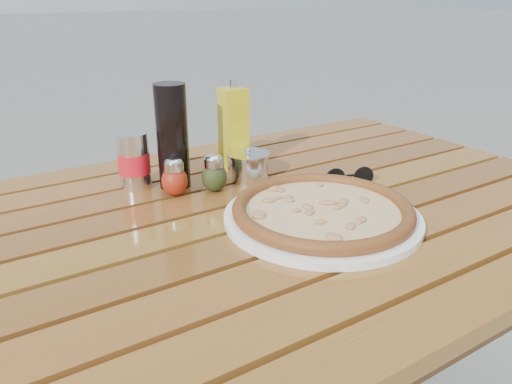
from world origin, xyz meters
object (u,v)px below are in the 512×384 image
table (261,245)px  parmesan_tin (248,165)px  pepper_shaker (174,177)px  oregano_shaker (214,174)px  olive_oil_cruet (233,129)px  pizza (323,210)px  sunglasses (349,178)px  soda_can (134,161)px  dark_bottle (172,137)px  plate (322,217)px

table → parmesan_tin: parmesan_tin is taller
pepper_shaker → oregano_shaker: (0.08, -0.02, 0.00)m
pepper_shaker → olive_oil_cruet: 0.21m
pizza → oregano_shaker: size_ratio=5.13×
table → pepper_shaker: pepper_shaker is taller
pepper_shaker → sunglasses: (0.34, -0.15, -0.02)m
oregano_shaker → pizza: bearing=-68.4°
table → soda_can: bearing=123.1°
pizza → olive_oil_cruet: 0.35m
soda_can → dark_bottle: bearing=-28.2°
plate → oregano_shaker: bearing=111.6°
plate → pepper_shaker: bearing=123.6°
plate → dark_bottle: size_ratio=1.64×
pepper_shaker → olive_oil_cruet: size_ratio=0.39×
plate → sunglasses: (0.17, 0.11, 0.01)m
pizza → soda_can: 0.42m
table → olive_oil_cruet: olive_oil_cruet is taller
olive_oil_cruet → table: bearing=-108.1°
pizza → soda_can: size_ratio=3.51×
pizza → dark_bottle: 0.36m
pepper_shaker → olive_oil_cruet: bearing=22.4°
table → dark_bottle: size_ratio=6.36×
table → pizza: pizza is taller
pizza → table: bearing=122.6°
table → oregano_shaker: (-0.03, 0.14, 0.11)m
dark_bottle → sunglasses: (0.32, -0.20, -0.09)m
pizza → pepper_shaker: size_ratio=5.13×
pizza → sunglasses: size_ratio=3.86×
plate → dark_bottle: dark_bottle is taller
plate → pizza: 0.02m
soda_can → olive_oil_cruet: (0.24, -0.01, 0.04)m
pepper_shaker → dark_bottle: size_ratio=0.37×
olive_oil_cruet → parmesan_tin: 0.10m
soda_can → parmesan_tin: bearing=-19.9°
table → olive_oil_cruet: (0.08, 0.24, 0.17)m
sunglasses → pizza: bearing=-123.5°
soda_can → sunglasses: 0.46m
dark_bottle → sunglasses: dark_bottle is taller
plate → pepper_shaker: (-0.17, 0.26, 0.03)m
soda_can → plate: bearing=-57.1°
table → olive_oil_cruet: 0.30m
pepper_shaker → soda_can: soda_can is taller
olive_oil_cruet → dark_bottle: bearing=-169.9°
soda_can → pizza: bearing=-57.1°
table → pepper_shaker: size_ratio=17.07×
olive_oil_cruet → sunglasses: olive_oil_cruet is taller
olive_oil_cruet → sunglasses: 0.29m
pepper_shaker → sunglasses: pepper_shaker is taller
table → sunglasses: size_ratio=12.82×
pizza → oregano_shaker: (-0.09, 0.24, 0.02)m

